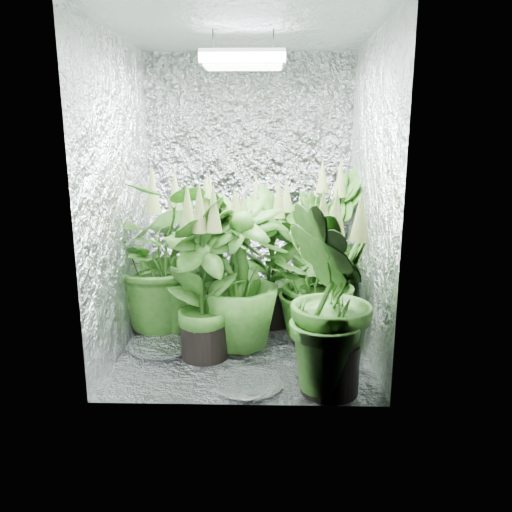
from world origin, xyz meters
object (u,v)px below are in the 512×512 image
at_px(plant_a, 167,256).
at_px(plant_c, 328,247).
at_px(plant_d, 220,263).
at_px(circulation_fan, 333,314).
at_px(grow_lamp, 243,60).
at_px(plant_g, 332,302).
at_px(plant_b, 272,259).
at_px(plant_h, 239,277).
at_px(plant_e, 315,280).
at_px(plant_f, 203,280).

height_order(plant_a, plant_c, plant_c).
bearing_deg(plant_d, circulation_fan, 7.73).
xyz_separation_m(grow_lamp, plant_d, (-0.18, 0.13, -1.30)).
relative_size(plant_c, plant_g, 1.08).
height_order(plant_b, plant_h, plant_b).
relative_size(plant_b, circulation_fan, 3.57).
distance_m(plant_d, plant_h, 0.25).
bearing_deg(plant_d, plant_g, -48.89).
distance_m(plant_d, plant_e, 0.66).
bearing_deg(circulation_fan, plant_b, 162.36).
distance_m(plant_a, plant_g, 1.38).
distance_m(plant_b, plant_g, 1.07).
height_order(plant_d, plant_h, plant_d).
relative_size(grow_lamp, circulation_fan, 1.61).
distance_m(plant_a, plant_c, 1.19).
bearing_deg(plant_d, plant_c, 24.22).
bearing_deg(plant_b, plant_e, -46.56).
distance_m(plant_a, plant_h, 0.61).
height_order(plant_b, plant_c, plant_c).
relative_size(plant_e, plant_h, 0.94).
height_order(plant_f, circulation_fan, plant_f).
height_order(plant_a, plant_d, plant_a).
xyz_separation_m(plant_g, plant_h, (-0.53, 0.58, -0.03)).
bearing_deg(grow_lamp, circulation_fan, 21.24).
bearing_deg(plant_b, plant_f, -125.80).
height_order(grow_lamp, plant_e, grow_lamp).
bearing_deg(grow_lamp, plant_a, 156.97).
bearing_deg(grow_lamp, plant_e, 8.49).
xyz_separation_m(plant_c, plant_h, (-0.64, -0.55, -0.08)).
xyz_separation_m(grow_lamp, plant_e, (0.47, 0.07, -1.39)).
height_order(grow_lamp, plant_b, grow_lamp).
xyz_separation_m(plant_b, plant_h, (-0.21, -0.44, -0.01)).
relative_size(grow_lamp, plant_g, 0.44).
distance_m(plant_d, plant_f, 0.36).
distance_m(plant_c, plant_e, 0.46).
height_order(plant_b, plant_d, plant_d).
relative_size(plant_e, circulation_fan, 3.24).
distance_m(plant_b, plant_e, 0.43).
height_order(plant_e, circulation_fan, plant_e).
distance_m(plant_b, circulation_fan, 0.60).
bearing_deg(plant_b, plant_d, -145.58).
xyz_separation_m(plant_a, plant_g, (1.06, -0.88, -0.04)).
bearing_deg(plant_d, plant_b, 34.42).
bearing_deg(plant_c, plant_h, -139.24).
relative_size(plant_c, plant_f, 1.10).
relative_size(plant_a, plant_h, 1.10).
xyz_separation_m(plant_a, plant_d, (0.38, -0.10, -0.02)).
height_order(plant_a, plant_g, plant_a).
bearing_deg(plant_b, plant_a, -169.21).
bearing_deg(plant_g, plant_c, 84.59).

